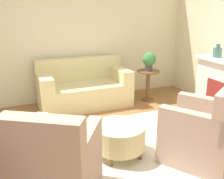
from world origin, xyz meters
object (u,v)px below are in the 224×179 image
object	(u,v)px
couch	(84,89)
armchair_right	(204,134)
vase_mantel_near	(217,52)
potted_plant_on_side_table	(149,60)
side_table	(148,81)
armchair_left	(56,167)
ottoman_table	(119,136)

from	to	relation	value
couch	armchair_right	bearing A→B (deg)	-72.71
vase_mantel_near	potted_plant_on_side_table	distance (m)	1.32
couch	armchair_right	distance (m)	2.73
side_table	potted_plant_on_side_table	size ratio (longest dim) A/B	1.66
couch	side_table	distance (m)	1.38
couch	armchair_left	xyz separation A→B (m)	(-1.07, -2.61, 0.05)
armchair_left	potted_plant_on_side_table	xyz separation A→B (m)	(2.42, 2.35, 0.48)
armchair_right	couch	bearing A→B (deg)	107.29
side_table	potted_plant_on_side_table	xyz separation A→B (m)	(-0.00, 0.00, 0.45)
couch	potted_plant_on_side_table	distance (m)	1.48
ottoman_table	side_table	distance (m)	2.33
couch	ottoman_table	distance (m)	2.06
armchair_right	potted_plant_on_side_table	bearing A→B (deg)	76.95
ottoman_table	vase_mantel_near	xyz separation A→B (m)	(2.42, 0.91, 0.84)
armchair_left	ottoman_table	size ratio (longest dim) A/B	1.60
ottoman_table	vase_mantel_near	world-z (taller)	vase_mantel_near
vase_mantel_near	ottoman_table	bearing A→B (deg)	-159.36
side_table	potted_plant_on_side_table	distance (m)	0.45
couch	armchair_left	bearing A→B (deg)	-112.25
vase_mantel_near	potted_plant_on_side_table	bearing A→B (deg)	136.83
ottoman_table	potted_plant_on_side_table	distance (m)	2.40
potted_plant_on_side_table	vase_mantel_near	bearing A→B (deg)	-43.17
armchair_right	ottoman_table	distance (m)	1.08
armchair_left	side_table	bearing A→B (deg)	44.14
armchair_left	ottoman_table	xyz separation A→B (m)	(0.95, 0.55, -0.11)
ottoman_table	potted_plant_on_side_table	xyz separation A→B (m)	(1.47, 1.80, 0.60)
armchair_right	ottoman_table	xyz separation A→B (m)	(-0.93, 0.55, -0.11)
armchair_left	ottoman_table	bearing A→B (deg)	29.98
couch	side_table	world-z (taller)	couch
couch	vase_mantel_near	size ratio (longest dim) A/B	7.08
armchair_right	side_table	size ratio (longest dim) A/B	1.70
side_table	vase_mantel_near	bearing A→B (deg)	-43.17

